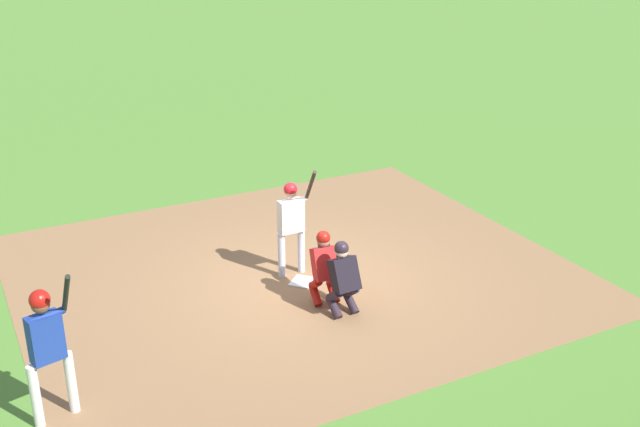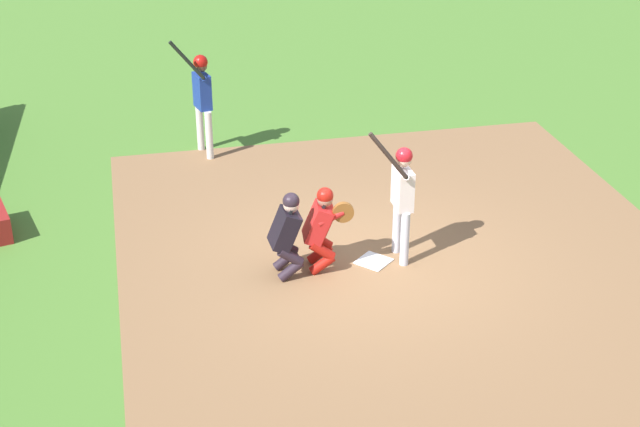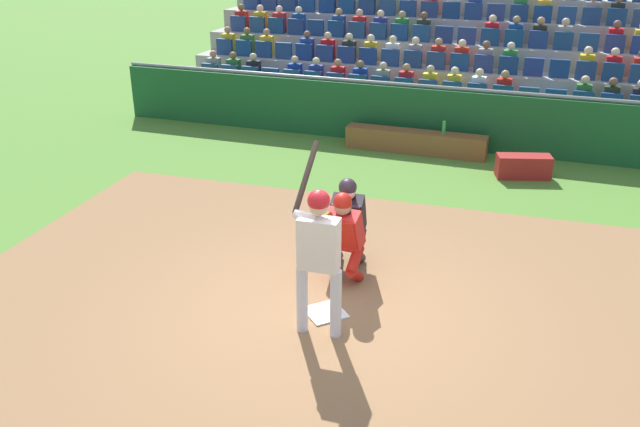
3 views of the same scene
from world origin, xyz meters
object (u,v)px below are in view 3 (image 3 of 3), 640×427
object	(u,v)px
home_plate_marker	(326,312)
equipment_duffel_bag	(523,167)
batter_at_plate	(318,247)
catcher_crouching	(343,233)
dugout_bench	(415,142)
water_bottle_on_bench	(444,127)
home_plate_umpire	(348,217)

from	to	relation	value
home_plate_marker	equipment_duffel_bag	distance (m)	5.89
batter_at_plate	catcher_crouching	xyz separation A→B (m)	(0.09, -1.18, -0.37)
batter_at_plate	equipment_duffel_bag	distance (m)	6.31
catcher_crouching	equipment_duffel_bag	world-z (taller)	catcher_crouching
home_plate_marker	catcher_crouching	size ratio (longest dim) A/B	0.34
home_plate_marker	dugout_bench	size ratio (longest dim) A/B	0.16
batter_at_plate	water_bottle_on_bench	xyz separation A→B (m)	(-0.23, -6.75, -0.52)
home_plate_marker	water_bottle_on_bench	xyz separation A→B (m)	(-0.28, -6.34, 0.56)
home_plate_marker	water_bottle_on_bench	size ratio (longest dim) A/B	1.67
water_bottle_on_bench	equipment_duffel_bag	size ratio (longest dim) A/B	0.27
home_plate_marker	batter_at_plate	distance (m)	1.15
catcher_crouching	dugout_bench	size ratio (longest dim) A/B	0.46
home_plate_umpire	batter_at_plate	bearing A→B (deg)	95.99
batter_at_plate	equipment_duffel_bag	size ratio (longest dim) A/B	2.21
home_plate_marker	water_bottle_on_bench	bearing A→B (deg)	-92.54
home_plate_marker	equipment_duffel_bag	size ratio (longest dim) A/B	0.46
home_plate_marker	home_plate_umpire	xyz separation A→B (m)	(0.13, -1.28, 0.69)
batter_at_plate	home_plate_umpire	size ratio (longest dim) A/B	1.64
home_plate_marker	batter_at_plate	xyz separation A→B (m)	(-0.05, 0.40, 1.08)
home_plate_umpire	equipment_duffel_bag	distance (m)	4.76
dugout_bench	catcher_crouching	bearing A→B (deg)	92.36
equipment_duffel_bag	catcher_crouching	bearing A→B (deg)	51.55
home_plate_umpire	water_bottle_on_bench	bearing A→B (deg)	-94.62
batter_at_plate	water_bottle_on_bench	bearing A→B (deg)	-91.97
catcher_crouching	dugout_bench	world-z (taller)	catcher_crouching
catcher_crouching	dugout_bench	distance (m)	5.59
batter_at_plate	water_bottle_on_bench	size ratio (longest dim) A/B	8.06
water_bottle_on_bench	catcher_crouching	bearing A→B (deg)	86.69
batter_at_plate	equipment_duffel_bag	world-z (taller)	batter_at_plate
home_plate_marker	dugout_bench	bearing A→B (deg)	-87.57
home_plate_marker	catcher_crouching	distance (m)	1.05
batter_at_plate	water_bottle_on_bench	world-z (taller)	batter_at_plate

